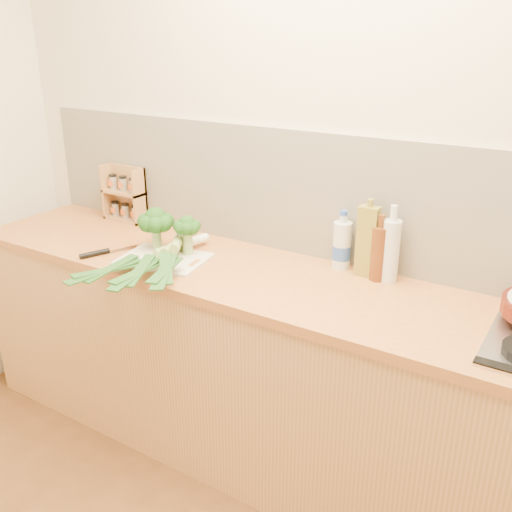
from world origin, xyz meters
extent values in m
plane|color=beige|center=(0.00, 1.50, 1.30)|extent=(3.50, 0.00, 3.50)
cube|color=silver|center=(0.00, 1.49, 1.17)|extent=(3.20, 0.02, 0.54)
cube|color=tan|center=(0.00, 1.20, 0.43)|extent=(3.20, 0.60, 0.86)
cube|color=#C6823A|center=(0.00, 1.20, 0.88)|extent=(3.20, 0.62, 0.04)
cube|color=silver|center=(-0.59, 1.10, 0.91)|extent=(0.40, 0.32, 0.01)
cylinder|color=#89A962|center=(-0.68, 1.17, 0.95)|extent=(0.04, 0.04, 0.08)
sphere|color=#1A3D10|center=(-0.68, 1.17, 1.06)|extent=(0.10, 0.10, 0.10)
sphere|color=#1A3D10|center=(-0.64, 1.17, 1.04)|extent=(0.07, 0.07, 0.07)
sphere|color=#1A3D10|center=(-0.65, 1.21, 1.04)|extent=(0.07, 0.07, 0.07)
sphere|color=#1A3D10|center=(-0.69, 1.21, 1.04)|extent=(0.07, 0.07, 0.07)
sphere|color=#1A3D10|center=(-0.72, 1.19, 1.04)|extent=(0.07, 0.07, 0.07)
sphere|color=#1A3D10|center=(-0.72, 1.15, 1.04)|extent=(0.07, 0.07, 0.07)
sphere|color=#1A3D10|center=(-0.69, 1.13, 1.04)|extent=(0.07, 0.07, 0.07)
sphere|color=#1A3D10|center=(-0.65, 1.14, 1.04)|extent=(0.07, 0.07, 0.07)
cylinder|color=#89A962|center=(-0.53, 1.20, 0.96)|extent=(0.04, 0.04, 0.09)
sphere|color=#1A3D10|center=(-0.53, 1.20, 1.05)|extent=(0.07, 0.07, 0.07)
sphere|color=#1A3D10|center=(-0.50, 1.20, 1.04)|extent=(0.06, 0.06, 0.06)
sphere|color=#1A3D10|center=(-0.51, 1.23, 1.04)|extent=(0.06, 0.06, 0.06)
sphere|color=#1A3D10|center=(-0.54, 1.23, 1.04)|extent=(0.06, 0.06, 0.06)
sphere|color=#1A3D10|center=(-0.56, 1.22, 1.04)|extent=(0.06, 0.06, 0.06)
sphere|color=#1A3D10|center=(-0.56, 1.19, 1.04)|extent=(0.06, 0.06, 0.06)
sphere|color=#1A3D10|center=(-0.54, 1.17, 1.04)|extent=(0.06, 0.06, 0.06)
sphere|color=#1A3D10|center=(-0.51, 1.18, 1.04)|extent=(0.06, 0.06, 0.06)
cylinder|color=white|center=(-0.57, 1.30, 0.93)|extent=(0.06, 0.14, 0.04)
cylinder|color=#86A452|center=(-0.59, 1.16, 0.93)|extent=(0.07, 0.17, 0.04)
cube|color=#1C4217|center=(-0.65, 0.85, 0.93)|extent=(0.15, 0.30, 0.02)
cube|color=#1C4217|center=(-0.65, 0.83, 0.94)|extent=(0.11, 0.34, 0.01)
cube|color=#1C4217|center=(-0.65, 0.86, 0.94)|extent=(0.05, 0.28, 0.02)
cylinder|color=white|center=(-0.59, 1.23, 0.95)|extent=(0.06, 0.10, 0.04)
cylinder|color=#86A452|center=(-0.56, 1.13, 0.95)|extent=(0.07, 0.13, 0.04)
cube|color=#1C4217|center=(-0.50, 0.86, 0.95)|extent=(0.06, 0.30, 0.02)
cube|color=#1C4217|center=(-0.50, 0.84, 0.95)|extent=(0.12, 0.34, 0.01)
cube|color=#1C4217|center=(-0.51, 0.87, 0.96)|extent=(0.16, 0.27, 0.02)
cylinder|color=white|center=(-0.60, 1.24, 0.97)|extent=(0.09, 0.11, 0.04)
cylinder|color=#86A452|center=(-0.54, 1.14, 0.97)|extent=(0.10, 0.13, 0.04)
cube|color=#1C4217|center=(-0.40, 0.90, 0.97)|extent=(0.15, 0.30, 0.02)
cube|color=#1C4217|center=(-0.39, 0.89, 0.97)|extent=(0.22, 0.32, 0.01)
cube|color=#1C4217|center=(-0.41, 0.91, 0.97)|extent=(0.22, 0.24, 0.02)
cube|color=silver|center=(-0.81, 1.13, 0.90)|extent=(0.11, 0.20, 0.00)
cylinder|color=black|center=(-0.87, 0.98, 0.91)|extent=(0.07, 0.13, 0.02)
cube|color=#B1804C|center=(-1.12, 1.47, 1.04)|extent=(0.24, 0.01, 0.28)
cube|color=#B1804C|center=(-1.12, 1.43, 0.91)|extent=(0.24, 0.09, 0.01)
cube|color=#B1804C|center=(-1.12, 1.43, 1.05)|extent=(0.24, 0.09, 0.01)
cube|color=#B1804C|center=(-1.23, 1.43, 1.04)|extent=(0.01, 0.09, 0.28)
cube|color=#B1804C|center=(-1.01, 1.43, 1.04)|extent=(0.01, 0.09, 0.28)
cylinder|color=gray|center=(-1.19, 1.43, 0.95)|extent=(0.04, 0.04, 0.07)
cylinder|color=gray|center=(-1.12, 1.43, 0.95)|extent=(0.04, 0.04, 0.07)
cylinder|color=gray|center=(-1.05, 1.43, 0.95)|extent=(0.04, 0.04, 0.07)
cylinder|color=gray|center=(-1.19, 1.43, 1.09)|extent=(0.04, 0.04, 0.07)
cylinder|color=gray|center=(-1.12, 1.43, 1.09)|extent=(0.04, 0.04, 0.07)
cylinder|color=gray|center=(-1.05, 1.43, 1.09)|extent=(0.04, 0.04, 0.07)
cube|color=olive|center=(0.21, 1.41, 1.04)|extent=(0.08, 0.05, 0.29)
cylinder|color=olive|center=(0.21, 1.41, 1.20)|extent=(0.02, 0.02, 0.03)
cylinder|color=silver|center=(0.30, 1.41, 1.02)|extent=(0.07, 0.07, 0.25)
cylinder|color=silver|center=(0.30, 1.41, 1.18)|extent=(0.03, 0.03, 0.06)
cylinder|color=#5E3011|center=(0.26, 1.40, 1.01)|extent=(0.06, 0.06, 0.22)
cylinder|color=#5E3011|center=(0.26, 1.40, 1.14)|extent=(0.03, 0.03, 0.05)
cylinder|color=silver|center=(0.09, 1.44, 1.00)|extent=(0.08, 0.08, 0.20)
cylinder|color=silver|center=(0.09, 1.44, 1.11)|extent=(0.03, 0.03, 0.03)
cylinder|color=#3055B6|center=(0.09, 1.44, 0.97)|extent=(0.08, 0.08, 0.06)
camera|label=1|loc=(0.96, -0.61, 1.82)|focal=40.00mm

